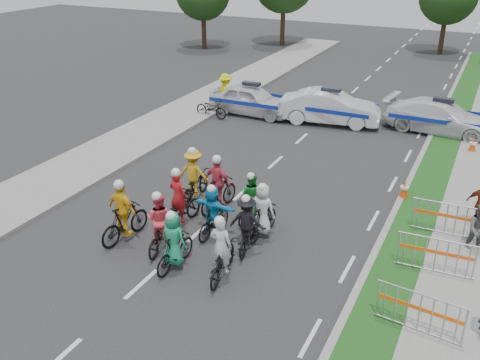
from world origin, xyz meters
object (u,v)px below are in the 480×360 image
at_px(rider_9, 218,189).
at_px(cone_0, 404,190).
at_px(barrier_0, 419,315).
at_px(parked_bike, 211,108).
at_px(rider_2, 161,227).
at_px(barrier_1, 435,257).
at_px(rider_6, 179,207).
at_px(police_car_2, 441,117).
at_px(rider_5, 213,214).
at_px(cone_1, 473,146).
at_px(rider_0, 222,257).
at_px(rider_7, 263,216).
at_px(rider_3, 124,217).
at_px(rider_4, 247,228).
at_px(police_car_1, 330,107).
at_px(rider_8, 252,202).
at_px(rider_1, 174,246).
at_px(barrier_2, 446,220).
at_px(marshal_hiviz, 226,93).
at_px(police_car_0, 251,100).
at_px(spectator_1, 480,230).
at_px(rider_10, 194,179).

bearing_deg(rider_9, cone_0, -138.26).
relative_size(barrier_0, parked_bike, 1.13).
relative_size(rider_2, barrier_1, 0.95).
distance_m(rider_6, police_car_2, 13.86).
height_order(rider_5, barrier_1, rider_5).
bearing_deg(cone_1, rider_0, -113.00).
bearing_deg(rider_7, barrier_1, -174.10).
xyz_separation_m(rider_3, rider_4, (3.42, 1.13, -0.07)).
xyz_separation_m(police_car_1, barrier_1, (6.28, -10.88, -0.22)).
bearing_deg(parked_bike, barrier_0, -127.36).
bearing_deg(barrier_1, parked_bike, 141.99).
bearing_deg(rider_8, rider_9, -1.80).
relative_size(rider_1, barrier_2, 0.88).
xyz_separation_m(rider_2, marshal_hiviz, (-4.39, 12.44, 0.28)).
bearing_deg(rider_5, parked_bike, -56.41).
bearing_deg(cone_1, police_car_0, 175.50).
distance_m(rider_2, barrier_2, 8.35).
distance_m(rider_0, marshal_hiviz, 14.50).
bearing_deg(barrier_2, spectator_1, -30.08).
bearing_deg(parked_bike, rider_8, -136.59).
distance_m(barrier_1, cone_1, 9.69).
height_order(police_car_0, cone_0, police_car_0).
height_order(rider_7, rider_10, rider_10).
bearing_deg(rider_2, cone_0, -142.88).
bearing_deg(rider_4, rider_10, -46.91).
relative_size(rider_6, barrier_2, 1.00).
height_order(rider_2, rider_4, rider_2).
height_order(rider_2, police_car_0, rider_2).
relative_size(rider_8, police_car_2, 0.34).
distance_m(rider_7, police_car_2, 12.45).
relative_size(rider_4, police_car_0, 0.42).
bearing_deg(marshal_hiviz, police_car_1, -131.14).
distance_m(rider_4, rider_9, 2.53).
height_order(rider_8, parked_bike, rider_8).
xyz_separation_m(police_car_1, spectator_1, (7.21, -9.23, -0.01)).
bearing_deg(cone_1, rider_2, -122.20).
xyz_separation_m(rider_10, cone_1, (8.12, 8.60, -0.40)).
height_order(rider_4, rider_9, rider_9).
distance_m(rider_2, cone_0, 8.41).
bearing_deg(marshal_hiviz, police_car_0, -131.95).
relative_size(rider_3, rider_6, 0.99).
xyz_separation_m(rider_2, rider_3, (-1.22, -0.07, 0.07)).
xyz_separation_m(rider_6, rider_8, (1.86, 1.27, -0.02)).
bearing_deg(parked_bike, marshal_hiviz, -0.03).
relative_size(police_car_2, parked_bike, 2.82).
xyz_separation_m(rider_2, cone_1, (7.38, 11.72, -0.34)).
xyz_separation_m(rider_9, barrier_1, (6.83, -0.77, -0.19)).
bearing_deg(rider_6, rider_8, -137.12).
bearing_deg(rider_2, police_car_1, -104.67).
relative_size(rider_0, marshal_hiviz, 0.98).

